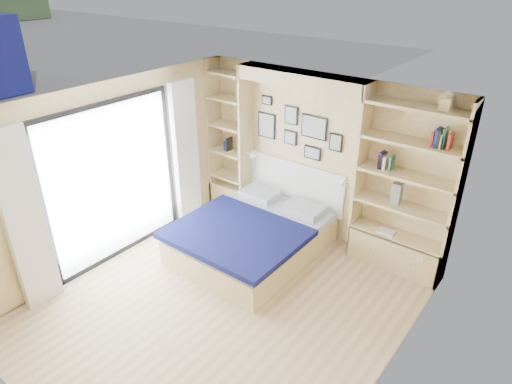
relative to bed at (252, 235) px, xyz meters
The scene contains 8 objects.
ground 1.27m from the bed, 68.71° to the right, with size 4.50×4.50×0.00m, color tan.
room_shell 0.88m from the bed, 80.05° to the left, with size 4.50×4.50×4.50m.
bed is the anchor object (origin of this frame).
photo_gallery 1.70m from the bed, 90.10° to the left, with size 1.48×0.02×0.82m.
reading_lamps 1.19m from the bed, 79.94° to the left, with size 1.92×0.12×0.15m.
shelf_decor 2.37m from the bed, 28.95° to the left, with size 3.50×0.23×2.03m.
deck 3.37m from the bed, 159.87° to the right, with size 3.20×4.00×0.05m, color brown.
deck_chair 3.44m from the bed, 169.60° to the right, with size 0.73×0.89×0.78m.
Camera 1 is at (3.02, -3.27, 3.86)m, focal length 32.00 mm.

